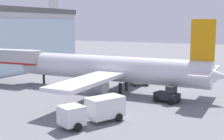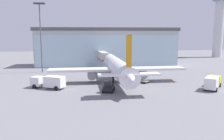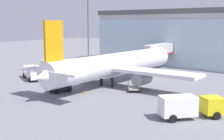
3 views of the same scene
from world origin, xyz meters
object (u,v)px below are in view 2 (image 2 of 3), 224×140
at_px(baggage_cart, 143,81).
at_px(pushback_tug, 109,87).
at_px(apron_light_mast, 41,32).
at_px(airplane, 117,67).
at_px(control_tower, 219,20).
at_px(fuel_truck, 213,82).
at_px(safety_cone_wingtip, 172,80).
at_px(safety_cone_nose, 127,88).
at_px(jet_bridge, 102,56).
at_px(catering_truck, 49,82).

height_order(baggage_cart, pushback_tug, pushback_tug).
bearing_deg(apron_light_mast, airplane, -38.49).
bearing_deg(pushback_tug, control_tower, -29.39).
xyz_separation_m(fuel_truck, safety_cone_wingtip, (-4.94, 8.91, -1.19)).
xyz_separation_m(safety_cone_nose, safety_cone_wingtip, (12.55, 7.11, 0.00)).
relative_size(jet_bridge, apron_light_mast, 0.71).
height_order(jet_bridge, control_tower, control_tower).
height_order(control_tower, apron_light_mast, control_tower).
distance_m(apron_light_mast, fuel_truck, 48.18).
bearing_deg(safety_cone_wingtip, pushback_tug, -152.57).
bearing_deg(catering_truck, baggage_cart, -145.91).
distance_m(jet_bridge, apron_light_mast, 20.44).
relative_size(apron_light_mast, safety_cone_nose, 37.28).
bearing_deg(safety_cone_nose, baggage_cart, 51.07).
relative_size(baggage_cart, safety_cone_nose, 5.80).
relative_size(control_tower, baggage_cart, 10.55).
distance_m(jet_bridge, control_tower, 75.36).
bearing_deg(fuel_truck, pushback_tug, 130.03).
distance_m(airplane, safety_cone_wingtip, 13.91).
height_order(fuel_truck, safety_cone_wingtip, fuel_truck).
relative_size(fuel_truck, safety_cone_wingtip, 12.66).
distance_m(catering_truck, pushback_tug, 12.75).
height_order(airplane, safety_cone_wingtip, airplane).
height_order(safety_cone_nose, safety_cone_wingtip, same).
bearing_deg(catering_truck, control_tower, -115.47).
distance_m(control_tower, fuel_truck, 82.21).
bearing_deg(pushback_tug, baggage_cart, -34.94).
bearing_deg(catering_truck, safety_cone_wingtip, -145.89).
height_order(airplane, fuel_truck, airplane).
xyz_separation_m(jet_bridge, catering_truck, (-13.23, -25.97, -3.07)).
height_order(catering_truck, safety_cone_nose, catering_truck).
distance_m(jet_bridge, safety_cone_wingtip, 26.93).
bearing_deg(airplane, safety_cone_wingtip, -95.45).
xyz_separation_m(airplane, safety_cone_wingtip, (13.47, -1.26, -3.20)).
height_order(jet_bridge, pushback_tug, jet_bridge).
height_order(catering_truck, pushback_tug, catering_truck).
relative_size(control_tower, pushback_tug, 9.47).
bearing_deg(baggage_cart, airplane, -151.01).
height_order(control_tower, catering_truck, control_tower).
distance_m(jet_bridge, fuel_truck, 36.86).
xyz_separation_m(jet_bridge, baggage_cart, (7.62, -22.86, -4.04)).
xyz_separation_m(jet_bridge, safety_cone_wingtip, (15.37, -21.69, -4.26)).
bearing_deg(safety_cone_wingtip, jet_bridge, 125.33).
height_order(apron_light_mast, catering_truck, apron_light_mast).
xyz_separation_m(jet_bridge, safety_cone_nose, (2.82, -28.80, -4.26)).
height_order(apron_light_mast, airplane, apron_light_mast).
bearing_deg(safety_cone_wingtip, fuel_truck, -60.99).
height_order(jet_bridge, safety_cone_nose, jet_bridge).
bearing_deg(pushback_tug, jet_bridge, 12.63).
relative_size(fuel_truck, pushback_tug, 1.96).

